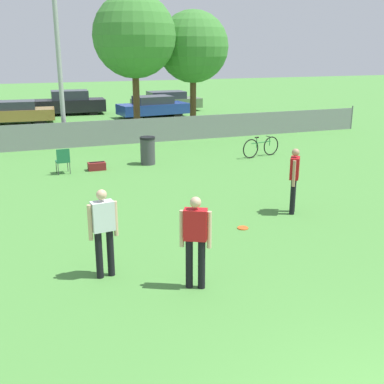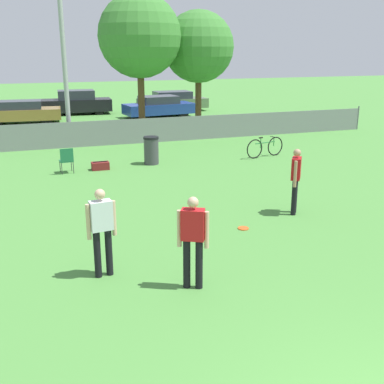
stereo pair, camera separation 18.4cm
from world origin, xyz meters
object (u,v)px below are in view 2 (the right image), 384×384
Objects in this scene: player_defender_red at (193,236)px; folding_chair_sideline at (67,159)px; parked_car_tan at (21,112)px; frisbee_disc at (243,228)px; trash_bin at (151,150)px; player_thrower_red at (296,177)px; parked_car_dark at (77,103)px; parked_car_olive at (173,101)px; player_receiver_white at (102,227)px; gear_bag_sideline at (100,166)px; tree_near_pole at (140,36)px; light_pole at (61,16)px; parked_car_blue at (159,107)px; tree_far_right at (199,47)px; bicycle_sideline at (265,147)px.

player_defender_red is 1.93× the size of folding_chair_sideline.
player_defender_red is 21.70m from parked_car_tan.
trash_bin is (-0.36, 7.16, 0.50)m from frisbee_disc.
player_thrower_red reaches higher than parked_car_tan.
parked_car_dark is 0.96× the size of parked_car_olive.
folding_chair_sideline is 12.48m from parked_car_tan.
player_defender_red is 6.45× the size of frisbee_disc.
player_receiver_white is 1.67× the size of trash_bin.
tree_near_pole is at bearing 64.19° from gear_bag_sideline.
gear_bag_sideline is at bearing 118.82° from player_defender_red.
light_pole is at bearing -101.08° from folding_chair_sideline.
trash_bin is at bearing -113.75° from parked_car_blue.
tree_far_right reaches higher than gear_bag_sideline.
tree_far_right is 8.50m from parked_car_olive.
parked_car_tan reaches higher than bicycle_sideline.
parked_car_blue reaches higher than trash_bin.
parked_car_dark is at bearing 97.44° from bicycle_sideline.
folding_chair_sideline is at bearing -120.67° from parked_car_olive.
parked_car_dark is (0.75, 24.61, -0.24)m from player_defender_red.
parked_car_blue is at bearing 80.29° from frisbee_disc.
player_receiver_white is 9.09m from trash_bin.
player_thrower_red reaches higher than folding_chair_sideline.
parked_car_tan is (-2.46, 12.27, 0.51)m from gear_bag_sideline.
player_defender_red is 25.11m from parked_car_olive.
frisbee_disc is 0.15× the size of bicycle_sideline.
player_thrower_red is 1.67× the size of trash_bin.
frisbee_disc is 8.02m from bicycle_sideline.
frisbee_disc is 7.29m from gear_bag_sideline.
parked_car_olive is at bearing 18.98° from parked_car_tan.
player_defender_red is at bearing 93.96° from folding_chair_sideline.
light_pole is 5.21× the size of bicycle_sideline.
bicycle_sideline is at bearing -3.97° from trash_bin.
parked_car_tan is 0.94× the size of parked_car_olive.
parked_car_tan is at bearing 132.79° from tree_near_pole.
bicycle_sideline reaches higher than gear_bag_sideline.
folding_chair_sideline is at bearing -94.42° from parked_car_dark.
player_thrower_red is 0.96× the size of bicycle_sideline.
bicycle_sideline is at bearing 40.00° from player_receiver_white.
trash_bin is at bearing 7.06° from gear_bag_sideline.
gear_bag_sideline is (-3.97, 6.35, -0.84)m from player_thrower_red.
frisbee_disc is 0.06× the size of parked_car_dark.
folding_chair_sideline is 0.86× the size of trash_bin.
parked_car_dark is (-5.49, 15.41, 0.35)m from bicycle_sideline.
tree_near_pole is at bearing -127.35° from folding_chair_sideline.
parked_car_olive is (3.25, 21.18, -0.32)m from player_thrower_red.
folding_chair_sideline is (-5.12, 6.20, -0.48)m from player_thrower_red.
player_thrower_red reaches higher than parked_car_blue.
gear_bag_sideline is (-6.27, -7.14, -4.02)m from tree_far_right.
parked_car_tan is (-1.31, 12.41, 0.15)m from folding_chair_sideline.
gear_bag_sideline reaches higher than frisbee_disc.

